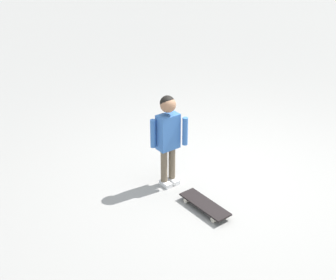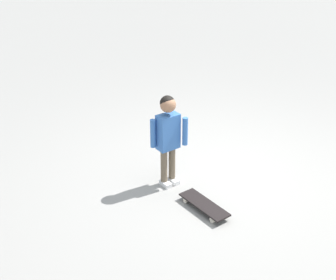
{
  "view_description": "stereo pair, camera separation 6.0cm",
  "coord_description": "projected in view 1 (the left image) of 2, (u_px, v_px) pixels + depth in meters",
  "views": [
    {
      "loc": [
        -3.44,
        -3.08,
        2.85
      ],
      "look_at": [
        -0.58,
        0.35,
        0.55
      ],
      "focal_mm": 49.54,
      "sensor_mm": 36.0,
      "label": 1
    },
    {
      "loc": [
        -3.4,
        -3.11,
        2.85
      ],
      "look_at": [
        -0.58,
        0.35,
        0.55
      ],
      "focal_mm": 49.54,
      "sensor_mm": 36.0,
      "label": 2
    }
  ],
  "objects": [
    {
      "name": "ground_plane",
      "position": [
        226.0,
        178.0,
        5.37
      ],
      "size": [
        50.0,
        50.0,
        0.0
      ],
      "primitive_type": "plane",
      "color": "gray"
    },
    {
      "name": "child_person",
      "position": [
        168.0,
        131.0,
        4.97
      ],
      "size": [
        0.36,
        0.24,
        1.06
      ],
      "color": "brown",
      "rests_on": "ground"
    },
    {
      "name": "skateboard",
      "position": [
        205.0,
        205.0,
        4.79
      ],
      "size": [
        0.21,
        0.61,
        0.07
      ],
      "color": "black",
      "rests_on": "ground"
    }
  ]
}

